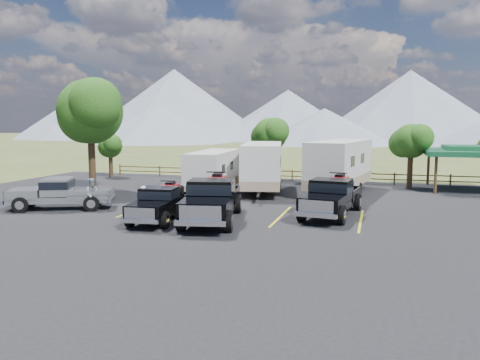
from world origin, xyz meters
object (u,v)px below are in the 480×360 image
(pavilion, at_px, (471,152))
(rig_left, at_px, (161,202))
(trailer_right, at_px, (340,166))
(trailer_left, at_px, (214,172))
(trailer_center, at_px, (262,167))
(pickup_silver, at_px, (61,193))
(person_a, at_px, (144,203))
(rig_center, at_px, (212,198))
(person_b, at_px, (93,194))
(rig_right, at_px, (332,196))
(tree_big_nw, at_px, (90,112))

(pavilion, height_order, rig_left, pavilion)
(rig_left, bearing_deg, trailer_right, 49.75)
(trailer_left, distance_m, trailer_center, 3.70)
(pickup_silver, bearing_deg, person_a, 53.66)
(rig_center, bearing_deg, person_b, 163.32)
(pavilion, bearing_deg, rig_right, -125.47)
(trailer_left, xyz_separation_m, person_a, (-0.65, -8.43, -0.68))
(person_a, bearing_deg, pickup_silver, -16.13)
(rig_left, xyz_separation_m, trailer_left, (-0.12, 8.08, 0.65))
(rig_center, height_order, person_a, rig_center)
(tree_big_nw, relative_size, rig_left, 1.39)
(tree_big_nw, bearing_deg, rig_center, -31.59)
(rig_right, bearing_deg, pickup_silver, -162.19)
(tree_big_nw, height_order, rig_left, tree_big_nw)
(tree_big_nw, distance_m, person_a, 12.34)
(person_b, bearing_deg, rig_right, -20.80)
(rig_left, xyz_separation_m, pickup_silver, (-6.65, 1.04, 0.02))
(rig_right, height_order, person_b, rig_right)
(pavilion, distance_m, pickup_silver, 27.42)
(trailer_center, distance_m, pickup_silver, 13.31)
(trailer_right, bearing_deg, trailer_left, -146.60)
(pavilion, bearing_deg, trailer_left, -155.92)
(pickup_silver, distance_m, person_b, 2.02)
(pickup_silver, xyz_separation_m, person_a, (5.88, -1.38, -0.04))
(rig_right, distance_m, pickup_silver, 14.91)
(rig_left, xyz_separation_m, rig_right, (8.04, 3.58, 0.14))
(person_a, bearing_deg, trailer_center, -109.93)
(rig_left, xyz_separation_m, trailer_center, (2.59, 10.59, 0.88))
(rig_left, distance_m, trailer_left, 8.11)
(trailer_center, bearing_deg, person_a, -118.02)
(pavilion, distance_m, rig_center, 20.64)
(pavilion, xyz_separation_m, person_a, (-17.32, -15.88, -1.89))
(trailer_right, bearing_deg, pavilion, 34.72)
(pavilion, relative_size, trailer_center, 0.64)
(trailer_right, height_order, pickup_silver, trailer_right)
(tree_big_nw, distance_m, pickup_silver, 8.35)
(trailer_right, bearing_deg, rig_center, -105.46)
(rig_right, relative_size, person_b, 3.68)
(tree_big_nw, xyz_separation_m, trailer_center, (11.58, 3.03, -3.79))
(rig_left, relative_size, person_a, 3.28)
(rig_center, distance_m, pickup_silver, 9.21)
(pickup_silver, bearing_deg, rig_right, 76.72)
(trailer_center, relative_size, trailer_right, 0.94)
(tree_big_nw, relative_size, trailer_right, 0.76)
(pavilion, relative_size, trailer_left, 0.73)
(rig_right, distance_m, trailer_left, 9.33)
(trailer_left, bearing_deg, tree_big_nw, 178.60)
(trailer_center, xyz_separation_m, person_a, (-3.36, -10.94, -0.91))
(tree_big_nw, relative_size, person_a, 4.56)
(pickup_silver, bearing_deg, rig_center, 63.32)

